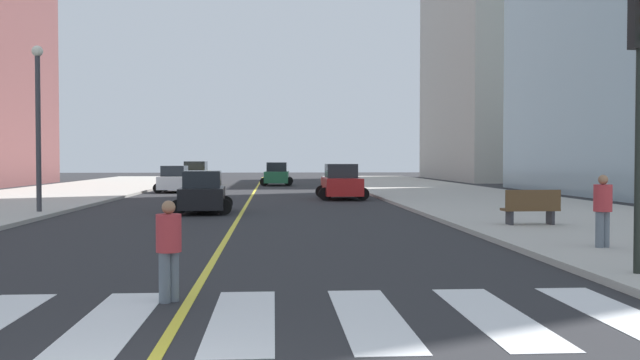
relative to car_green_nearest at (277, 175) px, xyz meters
name	(u,v)px	position (x,y,z in m)	size (l,w,h in m)	color
sidewalk_kerb_east	(562,216)	(10.61, -33.88, -0.84)	(10.00, 120.00, 0.15)	#B2ADA3
crosswalk_paint	(178,320)	(-1.59, -49.88, -0.91)	(13.50, 4.00, 0.01)	silver
lane_divider_paint	(253,193)	(-1.59, -13.88, -0.91)	(0.16, 80.00, 0.01)	yellow
parking_garage_concrete	(526,40)	(26.83, 14.73, 14.16)	(18.00, 24.00, 30.14)	#B2ADA3
car_green_nearest	(277,175)	(0.00, 0.00, 0.00)	(2.84, 4.44, 1.95)	#236B42
car_white_second	(175,180)	(-6.90, -11.88, -0.08)	(2.55, 4.04, 1.79)	silver
car_yellow_third	(196,174)	(-6.86, 0.71, 0.04)	(2.88, 4.58, 2.04)	gold
car_red_fourth	(341,183)	(3.52, -20.53, 0.01)	(2.76, 4.41, 1.97)	red
car_black_fifth	(203,193)	(-3.21, -30.21, -0.09)	(2.57, 4.01, 1.76)	black
traffic_light_near_corner	(640,78)	(6.41, -47.29, 2.81)	(0.36, 0.41, 5.10)	black
park_bench	(531,208)	(7.94, -37.82, -0.22)	(1.81, 0.60, 1.12)	brown
pedestrian_crossing	(169,246)	(-1.90, -48.60, -0.03)	(0.40, 0.40, 1.60)	slate
pedestrian_waiting_east	(603,207)	(7.54, -43.56, 0.19)	(0.43, 0.43, 1.73)	slate
street_lamp	(38,113)	(-9.62, -31.00, 3.19)	(0.44, 0.44, 6.60)	#38383D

